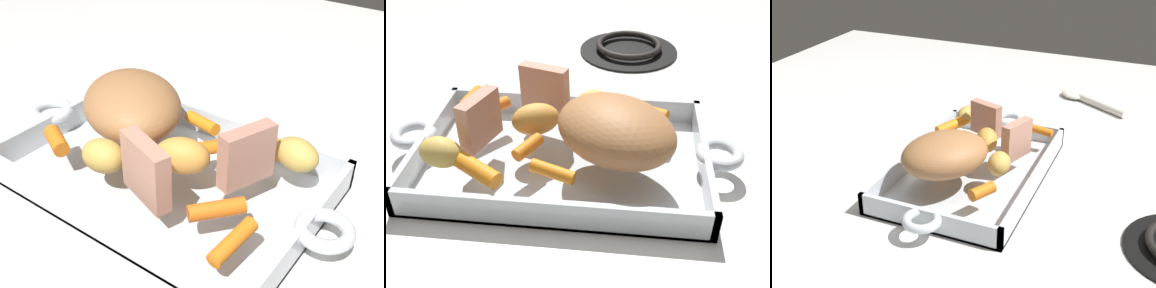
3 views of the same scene
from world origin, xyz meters
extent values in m
plane|color=silver|center=(0.00, 0.00, 0.00)|extent=(1.63, 1.63, 0.00)
cube|color=silver|center=(0.00, 0.00, 0.00)|extent=(0.38, 0.25, 0.01)
cube|color=silver|center=(0.00, 0.12, 0.02)|extent=(0.38, 0.01, 0.04)
cube|color=silver|center=(0.00, -0.12, 0.02)|extent=(0.38, 0.01, 0.04)
cube|color=silver|center=(0.18, 0.00, 0.02)|extent=(0.01, 0.25, 0.04)
cube|color=silver|center=(-0.18, 0.00, 0.02)|extent=(0.01, 0.25, 0.04)
torus|color=silver|center=(0.20, 0.00, 0.03)|extent=(0.06, 0.06, 0.01)
torus|color=silver|center=(-0.20, 0.00, 0.03)|extent=(0.06, 0.06, 0.01)
ellipsoid|color=#A66F42|center=(-0.07, 0.02, 0.08)|extent=(0.20, 0.19, 0.07)
cube|color=tan|center=(0.03, -0.07, 0.07)|extent=(0.07, 0.04, 0.07)
cube|color=tan|center=(0.10, 0.01, 0.07)|extent=(0.04, 0.07, 0.07)
cylinder|color=orange|center=(-0.12, -0.06, 0.05)|extent=(0.05, 0.04, 0.02)
cylinder|color=orange|center=(0.00, 0.08, 0.05)|extent=(0.06, 0.03, 0.02)
cylinder|color=orange|center=(0.09, 0.08, 0.05)|extent=(0.07, 0.05, 0.03)
cylinder|color=orange|center=(0.04, 0.03, 0.05)|extent=(0.04, 0.05, 0.02)
cylinder|color=orange|center=(0.11, -0.05, 0.05)|extent=(0.05, 0.06, 0.02)
cylinder|color=orange|center=(0.15, -0.08, 0.05)|extent=(0.02, 0.06, 0.02)
ellipsoid|color=gold|center=(-0.04, -0.06, 0.06)|extent=(0.06, 0.05, 0.04)
ellipsoid|color=gold|center=(0.14, 0.07, 0.06)|extent=(0.06, 0.05, 0.04)
ellipsoid|color=gold|center=(0.04, -0.01, 0.06)|extent=(0.07, 0.06, 0.04)
camera|label=1|loc=(0.30, -0.36, 0.37)|focal=45.40mm
camera|label=2|loc=(-0.08, 0.49, 0.38)|focal=43.47mm
camera|label=3|loc=(-0.76, -0.31, 0.48)|focal=48.14mm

